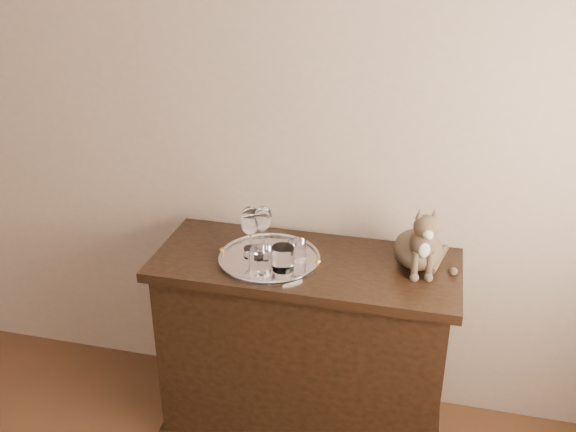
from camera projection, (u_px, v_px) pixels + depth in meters
name	position (u px, v px, depth m)	size (l,w,h in m)	color
wall_back	(183.00, 105.00, 2.70)	(4.00, 0.10, 2.70)	tan
sideboard	(304.00, 349.00, 2.69)	(1.20, 0.50, 0.85)	black
tray	(269.00, 259.00, 2.51)	(0.40, 0.40, 0.01)	silver
wine_glass_a	(250.00, 228.00, 2.54)	(0.07, 0.07, 0.19)	white
wine_glass_b	(264.00, 228.00, 2.55)	(0.07, 0.07, 0.18)	white
wine_glass_c	(250.00, 235.00, 2.49)	(0.07, 0.07, 0.18)	silver
wine_glass_d	(262.00, 231.00, 2.51)	(0.07, 0.07, 0.19)	white
tumbler_a	(283.00, 258.00, 2.41)	(0.08, 0.08, 0.09)	white
tumbler_b	(260.00, 261.00, 2.39)	(0.09, 0.09, 0.10)	white
tumbler_c	(297.00, 251.00, 2.48)	(0.07, 0.07, 0.08)	silver
cat	(420.00, 233.00, 2.41)	(0.28, 0.26, 0.28)	#48362B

